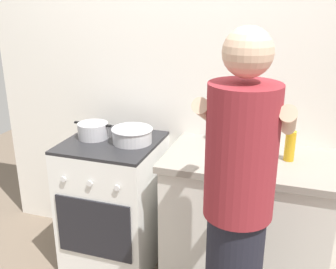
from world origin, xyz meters
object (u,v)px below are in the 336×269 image
(utensil_crock, at_px, (223,128))
(mixing_bowl, at_px, (132,135))
(spice_bottle, at_px, (261,154))
(oil_bottle, at_px, (290,145))
(pot, at_px, (93,131))
(stove_range, at_px, (114,202))
(person, at_px, (237,221))

(utensil_crock, bearing_deg, mixing_bowl, -162.10)
(spice_bottle, distance_m, oil_bottle, 0.17)
(pot, height_order, mixing_bowl, pot)
(stove_range, distance_m, pot, 0.52)
(pot, relative_size, oil_bottle, 1.16)
(stove_range, bearing_deg, oil_bottle, 1.98)
(utensil_crock, height_order, person, person)
(stove_range, xyz_separation_m, pot, (-0.14, 0.02, 0.50))
(oil_bottle, bearing_deg, mixing_bowl, -179.05)
(stove_range, relative_size, utensil_crock, 2.82)
(stove_range, bearing_deg, spice_bottle, -2.03)
(pot, bearing_deg, spice_bottle, -2.75)
(stove_range, relative_size, spice_bottle, 9.32)
(stove_range, xyz_separation_m, spice_bottle, (0.96, -0.03, 0.50))
(pot, height_order, person, person)
(pot, distance_m, spice_bottle, 1.10)
(pot, distance_m, person, 1.26)
(oil_bottle, bearing_deg, spice_bottle, -154.39)
(stove_range, distance_m, spice_bottle, 1.08)
(pot, xyz_separation_m, oil_bottle, (1.25, 0.02, 0.04))
(spice_bottle, bearing_deg, stove_range, 177.97)
(utensil_crock, bearing_deg, spice_bottle, -41.35)
(mixing_bowl, bearing_deg, oil_bottle, 0.95)
(oil_bottle, bearing_deg, person, -105.36)
(mixing_bowl, distance_m, oil_bottle, 0.97)
(oil_bottle, bearing_deg, utensil_crock, 158.76)
(pot, bearing_deg, person, -31.75)
(stove_range, xyz_separation_m, mixing_bowl, (0.14, 0.02, 0.50))
(pot, height_order, oil_bottle, oil_bottle)
(mixing_bowl, bearing_deg, spice_bottle, -3.93)
(utensil_crock, bearing_deg, oil_bottle, -21.24)
(mixing_bowl, distance_m, utensil_crock, 0.58)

